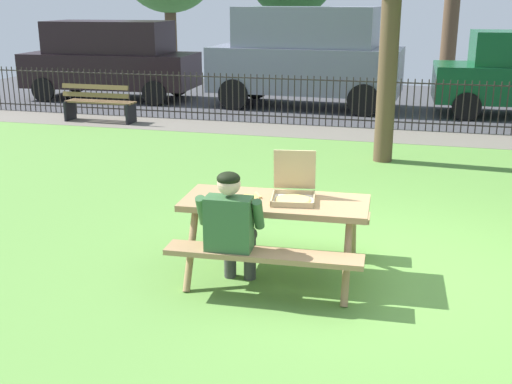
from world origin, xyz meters
The scene contains 11 objects.
ground centered at (0.00, 1.71, -0.01)m, with size 28.00×11.43×0.02m, color #609541.
cobblestone_walkway centered at (0.00, 6.73, 0.00)m, with size 28.00×1.40×0.01m, color slate.
street_asphalt centered at (0.00, 11.11, -0.01)m, with size 28.00×7.37×0.01m, color #424247.
picnic_table_foreground centered at (-1.17, -0.38, 0.60)m, with size 1.88×1.57×0.79m.
pizza_box_open centered at (-1.00, -0.32, 0.86)m, with size 0.48×0.52×0.47m.
pizza_slice_on_table centered at (-1.44, -0.35, 0.78)m, with size 0.28×0.26×0.02m.
adult_at_table centered at (-1.46, -0.90, 0.66)m, with size 0.62×0.61×1.19m.
iron_fence_streetside centered at (0.00, 7.43, 0.54)m, with size 22.14×0.03×1.07m.
park_bench_left centered at (-6.85, 6.59, 0.42)m, with size 1.61×0.49×0.85m.
parked_car_far_left centered at (-8.18, 9.81, 1.10)m, with size 4.69×2.14×2.08m.
parked_car_left centered at (-2.80, 9.81, 1.31)m, with size 4.76×2.18×2.46m.
Camera 1 is at (0.17, -6.11, 2.64)m, focal length 44.61 mm.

